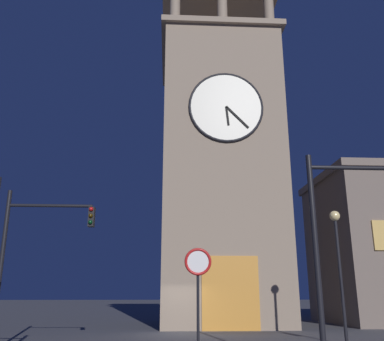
{
  "coord_description": "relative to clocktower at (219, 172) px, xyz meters",
  "views": [
    {
      "loc": [
        0.73,
        22.45,
        2.02
      ],
      "look_at": [
        -0.84,
        -5.92,
        10.27
      ],
      "focal_mm": 39.3,
      "sensor_mm": 36.0,
      "label": 1
    }
  ],
  "objects": [
    {
      "name": "traffic_signal_mid",
      "position": [
        -1.97,
        16.96,
        -6.22
      ],
      "size": [
        4.37,
        0.41,
        5.84
      ],
      "color": "black",
      "rests_on": "ground_plane"
    },
    {
      "name": "traffic_signal_near",
      "position": [
        8.53,
        12.28,
        -6.43
      ],
      "size": [
        3.35,
        0.41,
        5.78
      ],
      "color": "black",
      "rests_on": "ground_plane"
    },
    {
      "name": "clocktower",
      "position": [
        0.0,
        0.0,
        0.0
      ],
      "size": [
        8.34,
        9.24,
        25.48
      ],
      "color": "gray",
      "rests_on": "ground_plane"
    },
    {
      "name": "street_lamp",
      "position": [
        -3.72,
        10.67,
        -6.44
      ],
      "size": [
        0.44,
        0.44,
        5.42
      ],
      "color": "black",
      "rests_on": "ground_plane"
    },
    {
      "name": "ground_plane",
      "position": [
        2.73,
        5.89,
        -10.19
      ],
      "size": [
        200.0,
        200.0,
        0.0
      ],
      "primitive_type": "plane",
      "color": "#4C4C51"
    },
    {
      "name": "no_horn_sign",
      "position": [
        2.61,
        16.0,
        -7.63
      ],
      "size": [
        0.78,
        0.14,
        3.26
      ],
      "color": "black",
      "rests_on": "ground_plane"
    }
  ]
}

